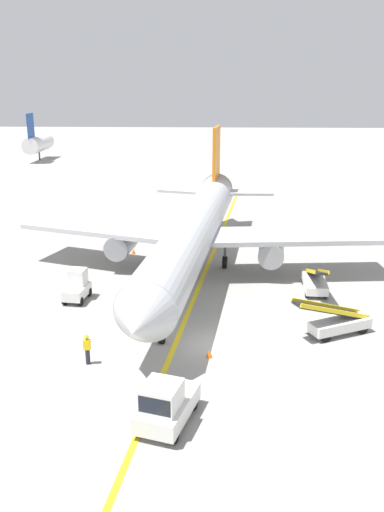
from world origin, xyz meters
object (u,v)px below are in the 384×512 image
at_px(ground_crew_marshaller, 87,348).
at_px(belt_loader_aft_hold, 315,281).
at_px(pushback_tug, 165,404).
at_px(safety_cone_wingtip_left, 133,251).
at_px(safety_cone_nose_right, 209,354).
at_px(belt_loader_forward_hold, 337,321).
at_px(airliner, 195,230).
at_px(baggage_tug_near_wing, 77,287).

bearing_deg(ground_crew_marshaller, belt_loader_aft_hold, 38.36).
height_order(pushback_tug, safety_cone_wingtip_left, pushback_tug).
relative_size(pushback_tug, safety_cone_nose_right, 9.06).
bearing_deg(belt_loader_forward_hold, airliner, 130.37).
bearing_deg(safety_cone_wingtip_left, pushback_tug, -78.38).
bearing_deg(ground_crew_marshaller, safety_cone_nose_right, 8.56).
xyz_separation_m(belt_loader_aft_hold, safety_cone_nose_right, (-7.36, -9.93, -0.56)).
bearing_deg(baggage_tug_near_wing, ground_crew_marshaller, -72.85).
bearing_deg(baggage_tug_near_wing, belt_loader_forward_hold, -15.27).
distance_m(baggage_tug_near_wing, ground_crew_marshaller, 9.10).
bearing_deg(pushback_tug, belt_loader_forward_hold, 44.76).
xyz_separation_m(airliner, baggage_tug_near_wing, (-7.79, -5.78, -2.49)).
relative_size(belt_loader_forward_hold, safety_cone_nose_right, 11.48).
bearing_deg(belt_loader_forward_hold, baggage_tug_near_wing, 164.73).
relative_size(pushback_tug, belt_loader_aft_hold, 0.79).
distance_m(airliner, baggage_tug_near_wing, 10.02).
height_order(baggage_tug_near_wing, belt_loader_aft_hold, belt_loader_aft_hold).
bearing_deg(belt_loader_forward_hold, pushback_tug, -135.24).
relative_size(baggage_tug_near_wing, safety_cone_wingtip_left, 5.77).
relative_size(baggage_tug_near_wing, belt_loader_aft_hold, 0.50).
bearing_deg(belt_loader_aft_hold, safety_cone_wingtip_left, 150.15).
xyz_separation_m(belt_loader_forward_hold, belt_loader_aft_hold, (-0.10, 6.72, 0.00)).
bearing_deg(baggage_tug_near_wing, belt_loader_aft_hold, 7.62).
distance_m(airliner, belt_loader_aft_hold, 9.73).
relative_size(pushback_tug, ground_crew_marshaller, 2.35).
height_order(safety_cone_nose_right, safety_cone_wingtip_left, same).
xyz_separation_m(belt_loader_forward_hold, safety_cone_wingtip_left, (-14.23, 14.83, -0.56)).
bearing_deg(airliner, ground_crew_marshaller, -109.44).
bearing_deg(ground_crew_marshaller, safety_cone_wingtip_left, 91.12).
bearing_deg(pushback_tug, safety_cone_nose_right, 73.04).
relative_size(belt_loader_aft_hold, safety_cone_wingtip_left, 11.54).
bearing_deg(safety_cone_wingtip_left, belt_loader_aft_hold, -29.85).
bearing_deg(safety_cone_wingtip_left, baggage_tug_near_wing, -102.63).
height_order(airliner, safety_cone_wingtip_left, airliner).
relative_size(airliner, pushback_tug, 8.86).
relative_size(pushback_tug, belt_loader_forward_hold, 0.79).
xyz_separation_m(ground_crew_marshaller, safety_cone_wingtip_left, (-0.37, 19.00, -0.69)).
bearing_deg(baggage_tug_near_wing, safety_cone_nose_right, -40.39).
xyz_separation_m(pushback_tug, safety_cone_nose_right, (1.83, 6.00, -0.77)).
relative_size(pushback_tug, safety_cone_wingtip_left, 9.06).
height_order(belt_loader_aft_hold, ground_crew_marshaller, belt_loader_aft_hold).
xyz_separation_m(belt_loader_forward_hold, ground_crew_marshaller, (-13.86, -4.17, 0.13)).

